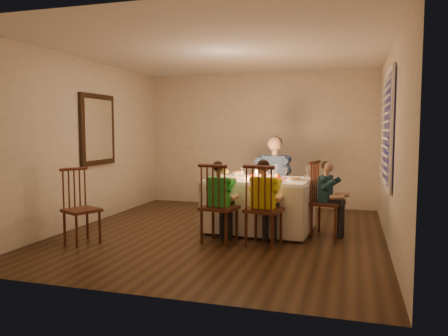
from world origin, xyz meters
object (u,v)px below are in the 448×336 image
(dining_table, at_px, (260,194))
(child_teal, at_px, (327,236))
(chair_extra, at_px, (83,243))
(serving_bowl, at_px, (238,174))
(adult, at_px, (274,221))
(chair_end, at_px, (327,236))
(chair_near_right, at_px, (264,246))
(child_green, at_px, (219,243))
(chair_near_left, at_px, (219,243))
(chair_adult, at_px, (274,221))
(child_yellow, at_px, (264,246))

(dining_table, bearing_deg, child_teal, 0.82)
(chair_extra, distance_m, serving_bowl, 2.53)
(chair_extra, xyz_separation_m, adult, (2.18, 2.14, 0.00))
(chair_end, distance_m, child_teal, 0.00)
(chair_near_right, distance_m, child_green, 0.60)
(adult, bearing_deg, chair_end, -36.96)
(chair_extra, bearing_deg, adult, -19.37)
(chair_near_right, height_order, child_green, child_green)
(chair_near_left, relative_size, chair_extra, 1.06)
(dining_table, bearing_deg, chair_end, 0.82)
(chair_near_left, bearing_deg, chair_adult, -96.76)
(child_yellow, bearing_deg, dining_table, -64.75)
(chair_near_left, xyz_separation_m, chair_extra, (-1.73, -0.54, 0.00))
(chair_end, relative_size, child_green, 0.97)
(chair_end, relative_size, child_yellow, 0.95)
(child_teal, relative_size, serving_bowl, 4.80)
(chair_near_left, relative_size, child_green, 0.97)
(child_yellow, height_order, serving_bowl, serving_bowl)
(child_yellow, bearing_deg, chair_end, -124.74)
(chair_end, bearing_deg, chair_adult, 60.88)
(chair_extra, height_order, child_green, child_green)
(serving_bowl, bearing_deg, chair_near_left, -87.49)
(chair_near_left, height_order, child_green, child_green)
(chair_adult, bearing_deg, serving_bowl, -134.37)
(chair_near_right, bearing_deg, dining_table, -64.75)
(child_green, bearing_deg, chair_near_left, -171.02)
(chair_end, bearing_deg, child_teal, -166.74)
(chair_end, distance_m, adult, 1.22)
(child_yellow, distance_m, serving_bowl, 1.56)
(child_teal, xyz_separation_m, serving_bowl, (-1.40, 0.39, 0.81))
(dining_table, height_order, child_teal, dining_table)
(chair_near_left, relative_size, adult, 0.76)
(child_green, bearing_deg, child_teal, -140.96)
(chair_near_right, xyz_separation_m, adult, (-0.14, 1.59, 0.00))
(chair_near_right, height_order, chair_end, same)
(child_teal, bearing_deg, dining_table, 100.72)
(chair_near_right, xyz_separation_m, child_green, (-0.60, -0.01, 0.00))
(chair_near_left, relative_size, child_yellow, 0.95)
(dining_table, xyz_separation_m, chair_adult, (0.08, 0.78, -0.56))
(adult, bearing_deg, chair_near_right, -79.37)
(dining_table, distance_m, child_yellow, 1.01)
(chair_near_right, xyz_separation_m, child_teal, (0.75, 0.77, 0.00))
(chair_near_right, xyz_separation_m, child_yellow, (0.00, 0.00, 0.00))
(chair_end, height_order, adult, adult)
(child_green, bearing_deg, child_yellow, -169.75)
(dining_table, distance_m, chair_end, 1.13)
(adult, bearing_deg, child_green, -100.32)
(chair_near_left, xyz_separation_m, child_yellow, (0.60, 0.01, 0.00))
(chair_near_left, bearing_deg, child_teal, -140.96)
(dining_table, xyz_separation_m, chair_end, (0.98, -0.04, -0.56))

